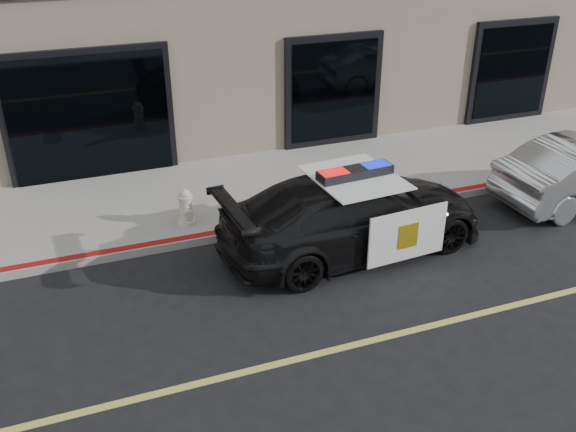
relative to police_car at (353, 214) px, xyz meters
name	(u,v)px	position (x,y,z in m)	size (l,w,h in m)	color
ground	(233,375)	(-2.89, -2.44, -0.69)	(120.00, 120.00, 0.00)	black
sidewalk_n	(159,204)	(-2.89, 2.81, -0.62)	(60.00, 3.50, 0.15)	gray
police_car	(353,214)	(0.00, 0.00, 0.00)	(2.62, 5.01, 1.55)	black
fire_hydrant	(186,207)	(-2.57, 1.66, -0.21)	(0.32, 0.44, 0.70)	beige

